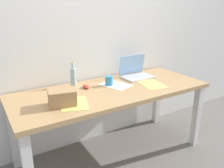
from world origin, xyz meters
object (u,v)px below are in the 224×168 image
at_px(desk, 112,97).
at_px(coffee_mug, 109,81).
at_px(laptop_right, 136,73).
at_px(computer_mouse, 86,86).
at_px(beer_bottle, 73,77).
at_px(cardboard_box, 62,97).

xyz_separation_m(desk, coffee_mug, (0.03, 0.11, 0.14)).
relative_size(laptop_right, computer_mouse, 3.36).
relative_size(laptop_right, coffee_mug, 3.53).
distance_m(laptop_right, coffee_mug, 0.41).
relative_size(beer_bottle, computer_mouse, 2.44).
distance_m(laptop_right, cardboard_box, 1.03).
bearing_deg(beer_bottle, computer_mouse, -57.79).
distance_m(beer_bottle, cardboard_box, 0.47).
bearing_deg(desk, cardboard_box, -167.94).
bearing_deg(cardboard_box, coffee_mug, 21.39).
xyz_separation_m(computer_mouse, cardboard_box, (-0.34, -0.27, 0.05)).
height_order(beer_bottle, cardboard_box, beer_bottle).
bearing_deg(beer_bottle, desk, -44.51).
relative_size(computer_mouse, coffee_mug, 1.05).
bearing_deg(computer_mouse, desk, -33.70).
bearing_deg(desk, beer_bottle, 135.49).
height_order(laptop_right, cardboard_box, laptop_right).
xyz_separation_m(cardboard_box, coffee_mug, (0.58, 0.23, -0.02)).
bearing_deg(beer_bottle, coffee_mug, -28.14).
bearing_deg(coffee_mug, beer_bottle, 151.86).
relative_size(laptop_right, beer_bottle, 1.38).
distance_m(cardboard_box, coffee_mug, 0.62).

